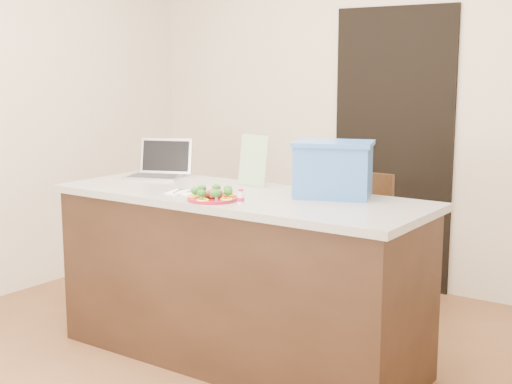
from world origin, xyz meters
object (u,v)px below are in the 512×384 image
Objects in this scene: island at (239,277)px; laptop at (160,167)px; yogurt_bottle at (241,198)px; blue_box at (333,169)px; chair at (354,237)px; napkin at (182,192)px; plate at (213,198)px.

island is 0.92m from laptop.
island is 5.34× the size of laptop.
yogurt_bottle is 0.52m from blue_box.
blue_box is 0.93m from chair.
blue_box is 0.50× the size of chair.
island is at bearing 32.37° from napkin.
yogurt_bottle is at bearing -92.47° from chair.
napkin is 0.45m from yogurt_bottle.
yogurt_bottle is at bearing -142.03° from blue_box.
plate is at bearing -86.72° from island.
laptop is (-0.48, 0.36, 0.06)m from napkin.
chair is at bearing 88.30° from yogurt_bottle.
laptop is (-0.73, 0.20, 0.52)m from island.
laptop is at bearing 143.60° from napkin.
yogurt_bottle is 1.23m from chair.
plate is 3.46× the size of yogurt_bottle.
laptop is at bearing -143.50° from chair.
chair is (0.47, 1.08, -0.39)m from napkin.
laptop is 0.41× the size of chair.
chair is (-0.24, 0.72, -0.54)m from blue_box.
chair is (0.22, 0.92, 0.07)m from island.
napkin is at bearing -58.91° from laptop.
plate reaches higher than chair.
plate reaches higher than island.
yogurt_bottle is 1.02m from laptop.
yogurt_bottle is (0.17, 0.00, 0.02)m from plate.
island is 4.39× the size of blue_box.
yogurt_bottle reaches higher than island.
yogurt_bottle reaches higher than chair.
island is 0.55m from napkin.
laptop reaches higher than chair.
laptop is at bearing 150.00° from plate.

